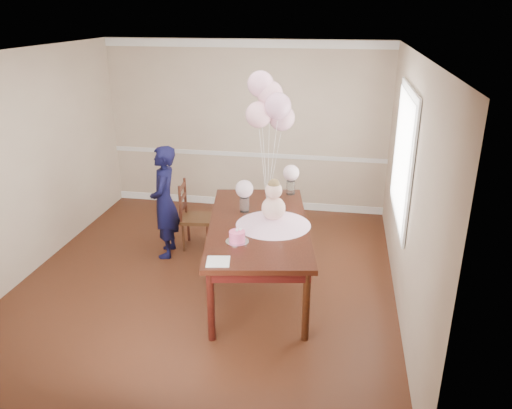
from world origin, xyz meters
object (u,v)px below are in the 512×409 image
(dining_chair_seat, at_px, (197,219))
(woman, at_px, (165,202))
(dining_table_top, at_px, (258,225))
(birthday_cake, at_px, (237,236))

(dining_chair_seat, relative_size, woman, 0.27)
(dining_table_top, bearing_deg, birthday_cake, -113.96)
(dining_table_top, xyz_separation_m, dining_chair_seat, (-1.02, 0.94, -0.39))
(dining_chair_seat, height_order, woman, woman)
(dining_table_top, distance_m, birthday_cake, 0.56)
(birthday_cake, relative_size, dining_chair_seat, 0.41)
(dining_table_top, height_order, birthday_cake, birthday_cake)
(birthday_cake, xyz_separation_m, dining_chair_seat, (-0.88, 1.47, -0.48))
(birthday_cake, height_order, woman, woman)
(dining_table_top, relative_size, dining_chair_seat, 5.45)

